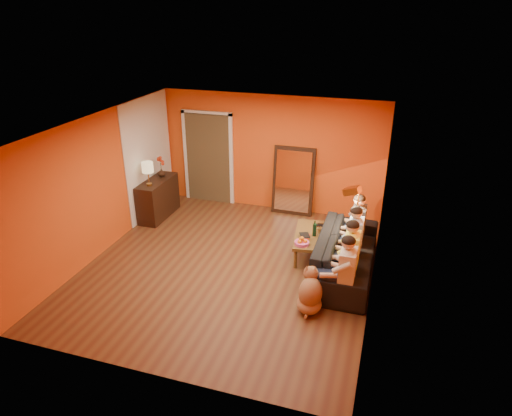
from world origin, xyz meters
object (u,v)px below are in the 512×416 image
(sideboard, at_px, (158,198))
(wine_bottle, at_px, (315,228))
(mirror_frame, at_px, (293,181))
(table_lamp, at_px, (148,174))
(sofa, at_px, (345,253))
(person_mid_left, at_px, (351,254))
(person_mid_right, at_px, (355,239))
(laptop, at_px, (325,227))
(coffee_table, at_px, (311,244))
(dog, at_px, (311,290))
(vase, at_px, (162,173))
(floor_lamp, at_px, (356,225))
(person_far_right, at_px, (358,226))
(person_far_left, at_px, (347,272))
(tumbler, at_px, (320,230))

(sideboard, distance_m, wine_bottle, 3.68)
(mirror_frame, distance_m, wine_bottle, 1.97)
(table_lamp, relative_size, sofa, 0.21)
(person_mid_left, bearing_deg, person_mid_right, 90.00)
(laptop, bearing_deg, sofa, -70.47)
(coffee_table, xyz_separation_m, person_mid_left, (0.81, -0.87, 0.40))
(sideboard, distance_m, sofa, 4.37)
(dog, bearing_deg, person_mid_right, 52.99)
(mirror_frame, bearing_deg, wine_bottle, -65.20)
(sideboard, height_order, vase, vase)
(person_mid_left, bearing_deg, wine_bottle, 132.71)
(floor_lamp, height_order, person_far_right, floor_lamp)
(dog, bearing_deg, sideboard, 131.87)
(table_lamp, height_order, wine_bottle, table_lamp)
(person_far_left, bearing_deg, sideboard, 154.66)
(sofa, distance_m, laptop, 0.92)
(vase, bearing_deg, sideboard, -90.00)
(dog, relative_size, person_mid_right, 0.58)
(table_lamp, bearing_deg, wine_bottle, -6.28)
(person_far_left, bearing_deg, dog, -151.62)
(mirror_frame, height_order, person_mid_right, mirror_frame)
(sideboard, distance_m, vase, 0.57)
(dog, bearing_deg, mirror_frame, 90.56)
(coffee_table, bearing_deg, floor_lamp, -7.72)
(coffee_table, distance_m, person_far_right, 0.93)
(person_mid_right, bearing_deg, person_mid_left, -90.00)
(person_far_left, bearing_deg, vase, 152.04)
(person_far_right, distance_m, wine_bottle, 0.81)
(sideboard, relative_size, vase, 6.66)
(floor_lamp, height_order, vase, floor_lamp)
(vase, bearing_deg, dog, -33.78)
(table_lamp, relative_size, person_far_left, 0.42)
(person_mid_left, xyz_separation_m, person_mid_right, (0.00, 0.55, 0.00))
(table_lamp, height_order, person_far_right, table_lamp)
(sofa, bearing_deg, person_far_right, -11.31)
(person_far_left, distance_m, person_mid_left, 0.55)
(dog, relative_size, tumbler, 7.12)
(laptop, bearing_deg, floor_lamp, -43.85)
(mirror_frame, distance_m, laptop, 1.71)
(sofa, bearing_deg, person_mid_right, -52.43)
(floor_lamp, xyz_separation_m, dog, (-0.47, -1.69, -0.37))
(person_mid_right, bearing_deg, floor_lamp, 95.37)
(floor_lamp, distance_m, vase, 4.44)
(dog, relative_size, laptop, 2.14)
(mirror_frame, xyz_separation_m, sideboard, (-2.79, -1.08, -0.34))
(table_lamp, bearing_deg, mirror_frame, 26.32)
(person_mid_right, bearing_deg, laptop, 133.09)
(table_lamp, xyz_separation_m, dog, (3.87, -2.04, -0.75))
(table_lamp, distance_m, sofa, 4.37)
(coffee_table, relative_size, person_far_right, 1.00)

